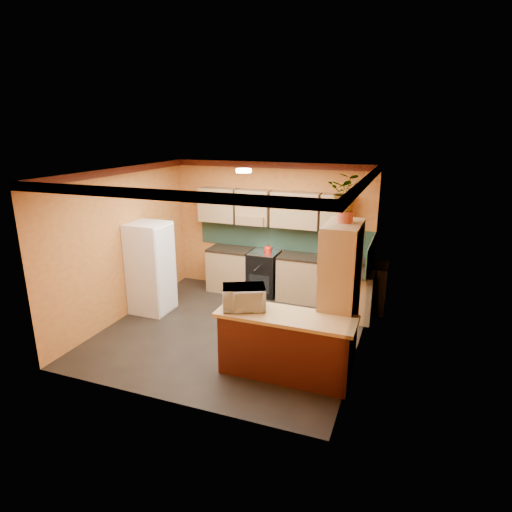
# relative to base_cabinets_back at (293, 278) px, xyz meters

# --- Properties ---
(room_shell) EXTENTS (4.24, 4.24, 2.72)m
(room_shell) POSITION_rel_base_cabinets_back_xyz_m (-0.55, -1.52, 1.65)
(room_shell) COLOR black
(room_shell) RESTS_ON ground
(base_cabinets_back) EXTENTS (3.65, 0.60, 0.88)m
(base_cabinets_back) POSITION_rel_base_cabinets_back_xyz_m (0.00, 0.00, 0.00)
(base_cabinets_back) COLOR tan
(base_cabinets_back) RESTS_ON ground
(countertop_back) EXTENTS (3.65, 0.62, 0.04)m
(countertop_back) POSITION_rel_base_cabinets_back_xyz_m (0.00, -0.00, 0.46)
(countertop_back) COLOR black
(countertop_back) RESTS_ON base_cabinets_back
(stove) EXTENTS (0.58, 0.58, 0.91)m
(stove) POSITION_rel_base_cabinets_back_xyz_m (-0.62, -0.00, 0.02)
(stove) COLOR black
(stove) RESTS_ON ground
(kettle) EXTENTS (0.21, 0.21, 0.18)m
(kettle) POSITION_rel_base_cabinets_back_xyz_m (-0.52, -0.05, 0.56)
(kettle) COLOR #B61C0C
(kettle) RESTS_ON stove
(sink) EXTENTS (0.48, 0.40, 0.03)m
(sink) POSITION_rel_base_cabinets_back_xyz_m (0.78, 0.00, 0.50)
(sink) COLOR silver
(sink) RESTS_ON countertop_back
(base_cabinets_right) EXTENTS (0.60, 0.80, 0.88)m
(base_cabinets_right) POSITION_rel_base_cabinets_back_xyz_m (1.23, -0.55, 0.00)
(base_cabinets_right) COLOR tan
(base_cabinets_right) RESTS_ON ground
(countertop_right) EXTENTS (0.62, 0.80, 0.04)m
(countertop_right) POSITION_rel_base_cabinets_back_xyz_m (1.23, -0.55, 0.46)
(countertop_right) COLOR black
(countertop_right) RESTS_ON base_cabinets_right
(fridge) EXTENTS (0.68, 0.66, 1.70)m
(fridge) POSITION_rel_base_cabinets_back_xyz_m (-2.32, -1.53, 0.41)
(fridge) COLOR white
(fridge) RESTS_ON ground
(pantry) EXTENTS (0.48, 0.90, 2.10)m
(pantry) POSITION_rel_base_cabinets_back_xyz_m (1.28, -2.13, 0.61)
(pantry) COLOR tan
(pantry) RESTS_ON ground
(fern_pot) EXTENTS (0.22, 0.22, 0.16)m
(fern_pot) POSITION_rel_base_cabinets_back_xyz_m (1.28, -2.08, 1.74)
(fern_pot) COLOR #AB4329
(fern_pot) RESTS_ON pantry
(fern) EXTENTS (0.52, 0.47, 0.52)m
(fern) POSITION_rel_base_cabinets_back_xyz_m (1.28, -2.08, 2.08)
(fern) COLOR tan
(fern) RESTS_ON fern_pot
(breakfast_bar) EXTENTS (1.80, 0.55, 0.88)m
(breakfast_bar) POSITION_rel_base_cabinets_back_xyz_m (0.68, -2.80, 0.00)
(breakfast_bar) COLOR #471B10
(breakfast_bar) RESTS_ON ground
(bar_top) EXTENTS (1.90, 0.65, 0.05)m
(bar_top) POSITION_rel_base_cabinets_back_xyz_m (0.68, -2.80, 0.47)
(bar_top) COLOR tan
(bar_top) RESTS_ON breakfast_bar
(microwave) EXTENTS (0.70, 0.61, 0.32)m
(microwave) POSITION_rel_base_cabinets_back_xyz_m (0.06, -2.80, 0.65)
(microwave) COLOR white
(microwave) RESTS_ON bar_top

